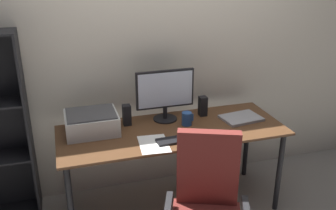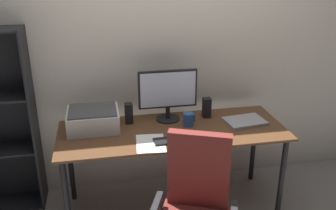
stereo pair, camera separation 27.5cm
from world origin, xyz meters
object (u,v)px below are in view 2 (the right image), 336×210
at_px(speaker_right, 207,108).
at_px(coffee_mug, 188,119).
at_px(speaker_left, 129,113).
at_px(keyboard, 173,140).
at_px(desk, 173,138).
at_px(mouse, 199,138).
at_px(laptop, 245,121).
at_px(monitor, 168,92).
at_px(printer, 93,119).

bearing_deg(speaker_right, coffee_mug, -143.61).
bearing_deg(speaker_left, keyboard, -53.62).
distance_m(desk, speaker_left, 0.41).
bearing_deg(keyboard, desk, 77.23).
xyz_separation_m(speaker_left, speaker_right, (0.66, 0.00, 0.00)).
xyz_separation_m(mouse, speaker_left, (-0.48, 0.40, 0.07)).
bearing_deg(speaker_right, laptop, -31.64).
height_order(desk, speaker_right, speaker_right).
relative_size(monitor, mouse, 5.06).
bearing_deg(keyboard, laptop, 16.43).
distance_m(speaker_right, printer, 0.95).
height_order(desk, coffee_mug, coffee_mug).
bearing_deg(mouse, monitor, 105.96).
relative_size(desk, laptop, 5.61).
relative_size(keyboard, laptop, 0.91).
bearing_deg(mouse, desk, 122.60).
height_order(coffee_mug, speaker_right, speaker_right).
bearing_deg(desk, laptop, 1.92).
relative_size(keyboard, coffee_mug, 2.67).
relative_size(mouse, printer, 0.24).
bearing_deg(keyboard, printer, 146.99).
distance_m(laptop, speaker_right, 0.34).
bearing_deg(laptop, desk, 174.72).
relative_size(coffee_mug, laptop, 0.34).
bearing_deg(speaker_right, desk, -149.97).
distance_m(keyboard, laptop, 0.69).
height_order(keyboard, printer, printer).
bearing_deg(desk, speaker_left, 149.38).
relative_size(desk, keyboard, 6.19).
xyz_separation_m(monitor, mouse, (0.15, -0.41, -0.23)).
xyz_separation_m(mouse, printer, (-0.77, 0.35, 0.06)).
xyz_separation_m(keyboard, printer, (-0.58, 0.34, 0.07)).
bearing_deg(monitor, mouse, -69.48).
relative_size(keyboard, speaker_right, 1.71).
bearing_deg(laptop, coffee_mug, 169.44).
xyz_separation_m(desk, coffee_mug, (0.14, 0.05, 0.13)).
bearing_deg(mouse, printer, 151.02).
bearing_deg(laptop, printer, 167.10).
height_order(monitor, mouse, monitor).
relative_size(monitor, speaker_right, 2.86).
relative_size(monitor, coffee_mug, 4.47).
distance_m(monitor, coffee_mug, 0.28).
xyz_separation_m(desk, speaker_right, (0.33, 0.19, 0.16)).
bearing_deg(laptop, keyboard, -168.51).
bearing_deg(coffee_mug, speaker_right, 36.39).
distance_m(mouse, speaker_left, 0.63).
bearing_deg(printer, speaker_right, 3.02).
xyz_separation_m(coffee_mug, laptop, (0.48, -0.03, -0.04)).
relative_size(monitor, laptop, 1.52).
relative_size(desk, monitor, 3.70).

